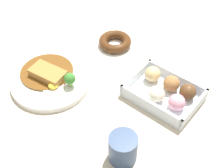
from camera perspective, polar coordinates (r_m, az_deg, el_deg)
ground_plane at (r=0.92m, az=-0.72°, el=-1.88°), size 1.60×1.60×0.00m
curry_plate at (r=0.97m, az=-11.51°, el=0.92°), size 0.25×0.25×0.07m
donut_box at (r=0.91m, az=10.23°, el=-1.41°), size 0.21×0.15×0.06m
chocolate_ring_donut at (r=1.09m, az=0.58°, el=7.98°), size 0.15×0.15×0.03m
coffee_mug at (r=0.76m, az=2.08°, el=-12.13°), size 0.07×0.07×0.08m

